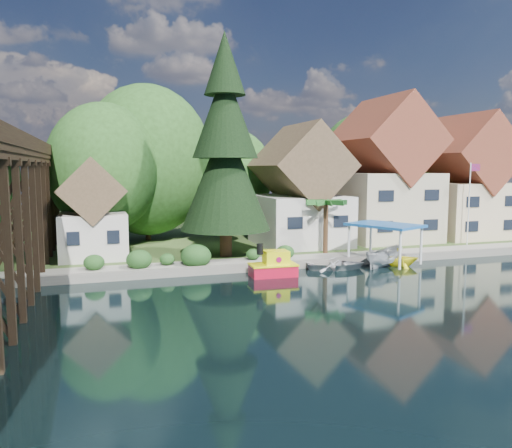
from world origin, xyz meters
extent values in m
plane|color=black|center=(0.00, 0.00, 0.00)|extent=(140.00, 140.00, 0.00)
cube|color=#2B451B|center=(0.00, 34.00, 0.25)|extent=(140.00, 52.00, 0.50)
cube|color=slate|center=(4.00, 8.00, 0.31)|extent=(60.00, 0.40, 0.62)
cube|color=gray|center=(6.00, 9.30, 0.53)|extent=(50.00, 2.60, 0.06)
cube|color=black|center=(-16.00, 6.40, 4.00)|extent=(4.00, 0.36, 8.00)
cube|color=black|center=(-16.00, 9.60, 4.00)|extent=(4.00, 0.36, 8.00)
cube|color=black|center=(-16.00, 12.80, 4.00)|extent=(4.00, 0.36, 8.00)
cube|color=black|center=(-16.00, 16.00, 4.00)|extent=(4.00, 0.36, 8.00)
cube|color=black|center=(-16.00, 19.20, 4.00)|extent=(4.00, 0.36, 8.00)
cube|color=black|center=(-16.00, 22.40, 4.00)|extent=(4.00, 0.36, 8.00)
cube|color=black|center=(-16.00, 25.60, 4.00)|extent=(4.00, 0.36, 8.00)
cube|color=black|center=(-14.25, 6.00, 8.05)|extent=(0.35, 44.00, 0.35)
cube|color=black|center=(-14.00, 6.00, 8.90)|extent=(0.12, 44.00, 0.80)
cube|color=beige|center=(7.00, 16.00, 2.75)|extent=(7.50, 8.00, 4.50)
cube|color=#4B3A28|center=(7.00, 16.00, 7.70)|extent=(7.64, 8.64, 7.64)
cube|color=black|center=(4.90, 11.96, 2.98)|extent=(1.35, 0.08, 1.00)
cube|color=black|center=(9.10, 11.96, 2.98)|extent=(1.35, 0.08, 1.00)
cube|color=#B8AC8F|center=(16.00, 16.50, 3.75)|extent=(8.50, 8.50, 6.50)
cube|color=maroon|center=(16.00, 16.50, 10.06)|extent=(8.65, 9.18, 8.65)
cube|color=black|center=(13.62, 12.21, 4.08)|extent=(1.53, 0.08, 1.00)
cube|color=black|center=(18.38, 12.21, 4.08)|extent=(1.53, 0.08, 1.00)
cube|color=beige|center=(25.00, 16.00, 3.25)|extent=(8.00, 8.00, 5.50)
cube|color=maroon|center=(25.00, 16.00, 8.88)|extent=(8.15, 8.64, 8.15)
cube|color=black|center=(22.76, 11.96, 3.53)|extent=(1.44, 0.08, 1.00)
cube|color=black|center=(27.24, 11.96, 3.53)|extent=(1.44, 0.08, 1.00)
cube|color=beige|center=(-11.00, 14.50, 2.25)|extent=(5.00, 5.00, 3.50)
cube|color=#4B3A28|center=(-11.00, 14.50, 5.80)|extent=(5.09, 5.40, 5.09)
cube|color=black|center=(-12.40, 11.96, 2.43)|extent=(0.90, 0.08, 1.00)
cube|color=black|center=(-9.60, 11.96, 2.43)|extent=(0.90, 0.08, 1.00)
cylinder|color=#382314|center=(-10.00, 19.00, 2.75)|extent=(0.50, 0.50, 4.50)
ellipsoid|color=#224619|center=(-10.00, 19.00, 7.50)|extent=(4.40, 4.40, 5.06)
cylinder|color=#382314|center=(-6.00, 23.00, 2.98)|extent=(0.50, 0.50, 4.95)
ellipsoid|color=#224619|center=(-6.00, 23.00, 8.20)|extent=(5.00, 5.00, 5.75)
cylinder|color=#382314|center=(3.00, 24.00, 2.52)|extent=(0.50, 0.50, 4.05)
ellipsoid|color=#224619|center=(3.00, 24.00, 6.80)|extent=(4.00, 4.00, 4.60)
cylinder|color=#382314|center=(18.00, 24.00, 2.75)|extent=(0.50, 0.50, 4.50)
ellipsoid|color=#224619|center=(18.00, 24.00, 7.50)|extent=(4.60, 4.60, 5.29)
cylinder|color=#382314|center=(26.00, 20.00, 2.30)|extent=(0.50, 0.50, 3.60)
ellipsoid|color=#224619|center=(26.00, 20.00, 6.10)|extent=(3.80, 3.80, 4.37)
ellipsoid|color=#1C3E16|center=(-8.00, 9.20, 1.27)|extent=(1.98, 1.98, 1.53)
ellipsoid|color=#1C3E16|center=(-6.00, 9.50, 1.09)|extent=(1.54, 1.54, 1.19)
ellipsoid|color=#1C3E16|center=(-4.00, 9.00, 1.35)|extent=(2.20, 2.20, 1.70)
ellipsoid|color=#1C3E16|center=(-11.00, 9.40, 1.18)|extent=(1.76, 1.76, 1.36)
ellipsoid|color=#1C3E16|center=(0.50, 9.60, 1.09)|extent=(1.54, 1.54, 1.19)
ellipsoid|color=#1C3E16|center=(3.00, 9.30, 1.18)|extent=(1.76, 1.76, 1.36)
cylinder|color=#382314|center=(-1.00, 12.03, 2.11)|extent=(0.96, 0.96, 3.21)
cone|color=black|center=(-1.00, 12.03, 6.92)|extent=(7.07, 7.07, 8.57)
cone|color=black|center=(-1.00, 12.03, 11.74)|extent=(5.14, 5.14, 6.96)
cone|color=black|center=(-1.00, 12.03, 15.49)|extent=(3.21, 3.21, 4.82)
cylinder|color=#382314|center=(7.08, 10.72, 2.52)|extent=(0.40, 0.40, 4.04)
ellipsoid|color=#184818|center=(7.08, 10.72, 4.73)|extent=(4.29, 4.29, 0.92)
cylinder|color=white|center=(21.51, 11.05, 4.23)|extent=(0.11, 0.11, 7.47)
cube|color=red|center=(22.10, 11.10, 7.54)|extent=(1.07, 0.14, 0.64)
cube|color=red|center=(0.87, 6.11, 0.37)|extent=(3.24, 1.83, 0.84)
cube|color=#EEEB0C|center=(0.87, 6.11, 0.82)|extent=(3.35, 1.94, 0.11)
cube|color=#EEEB0C|center=(1.08, 6.10, 1.27)|extent=(1.75, 1.34, 1.05)
cylinder|color=black|center=(-0.08, 6.16, 1.95)|extent=(0.46, 0.46, 0.74)
cylinder|color=#990B50|center=(1.05, 5.45, 1.27)|extent=(0.38, 0.10, 0.38)
cylinder|color=#990B50|center=(1.11, 6.75, 1.27)|extent=(0.38, 0.10, 0.38)
cylinder|color=#990B50|center=(1.92, 6.06, 1.27)|extent=(0.10, 0.38, 0.38)
imported|color=silver|center=(6.17, 6.99, 0.45)|extent=(4.98, 4.08, 0.90)
imported|color=silver|center=(10.06, 6.68, 0.80)|extent=(4.41, 3.13, 1.60)
cube|color=#1958A7|center=(10.06, 6.68, 3.20)|extent=(5.33, 6.12, 0.19)
cylinder|color=white|center=(12.30, 5.24, 1.76)|extent=(0.19, 0.19, 2.88)
cylinder|color=white|center=(10.44, 9.31, 1.76)|extent=(0.19, 0.19, 2.88)
cylinder|color=white|center=(9.68, 4.04, 1.76)|extent=(0.19, 0.19, 2.88)
cylinder|color=white|center=(7.82, 8.12, 1.76)|extent=(0.19, 0.19, 2.88)
imported|color=yellow|center=(11.37, 6.52, 0.74)|extent=(3.41, 3.16, 1.49)
camera|label=1|loc=(-10.68, -26.04, 7.56)|focal=35.00mm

